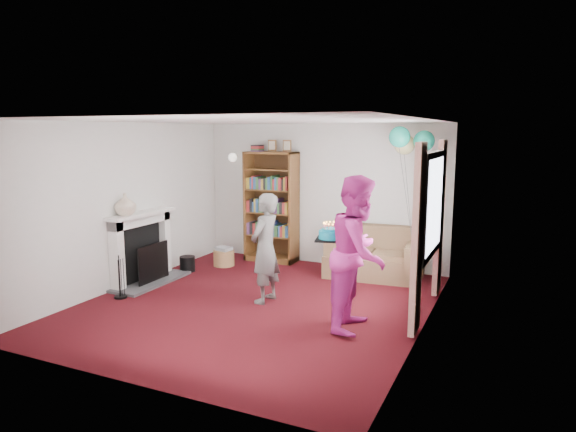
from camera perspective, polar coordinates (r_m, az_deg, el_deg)
The scene contains 16 objects.
ground at distance 7.22m, azimuth -3.52°, elevation -9.74°, with size 5.00×5.00×0.00m, color black.
wall_back at distance 9.18m, azimuth 3.82°, elevation 2.40°, with size 4.50×0.02×2.50m, color silver.
wall_left at distance 8.22m, azimuth -17.64°, elevation 1.16°, with size 0.02×5.00×2.50m, color silver.
wall_right at distance 6.19m, azimuth 15.16°, elevation -1.32°, with size 0.02×5.00×2.50m, color silver.
ceiling at distance 6.82m, azimuth -3.73°, elevation 10.56°, with size 4.50×5.00×0.01m, color white.
fireplace at distance 8.38m, azimuth -15.64°, elevation -3.74°, with size 0.55×1.80×1.12m.
window_bay at distance 6.79m, azimuth 15.54°, elevation -0.81°, with size 0.14×2.02×2.20m.
wall_sconce at distance 9.75m, azimuth -6.16°, elevation 6.50°, with size 0.16×0.23×0.16m.
bookcase at distance 9.38m, azimuth -1.79°, elevation 0.90°, with size 0.95×0.42×2.21m.
sofa at distance 8.59m, azimuth 9.64°, elevation -4.56°, with size 1.55×0.82×0.82m.
wicker_basket at distance 9.22m, azimuth -7.13°, elevation -4.56°, with size 0.37×0.37×0.34m.
person_striped at distance 7.12m, azimuth -2.56°, elevation -3.59°, with size 0.56×0.37×1.53m, color black.
person_magenta at distance 6.18m, azimuth 7.85°, elevation -4.11°, with size 0.91×0.71×1.86m, color #BE2689.
birthday_cake at distance 6.43m, azimuth 4.81°, elevation -2.09°, with size 0.37×0.37×0.22m.
balloons at distance 8.11m, azimuth 13.33°, elevation 8.12°, with size 0.65×0.70×1.80m.
mantel_vase at distance 8.01m, azimuth -17.63°, elevation 1.24°, with size 0.32×0.32×0.33m, color beige.
Camera 1 is at (3.24, -6.01, 2.36)m, focal length 32.00 mm.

